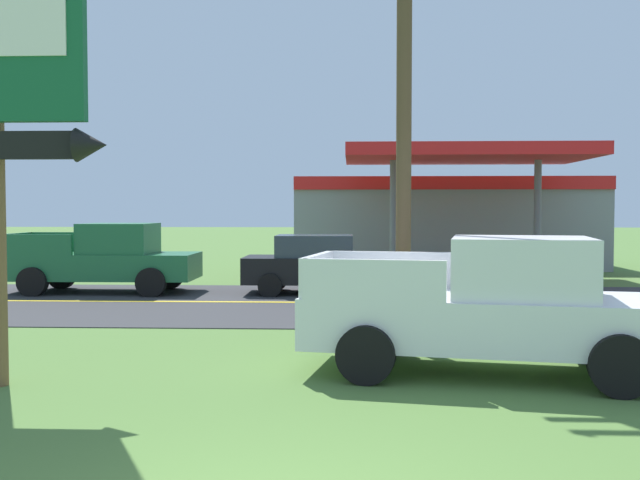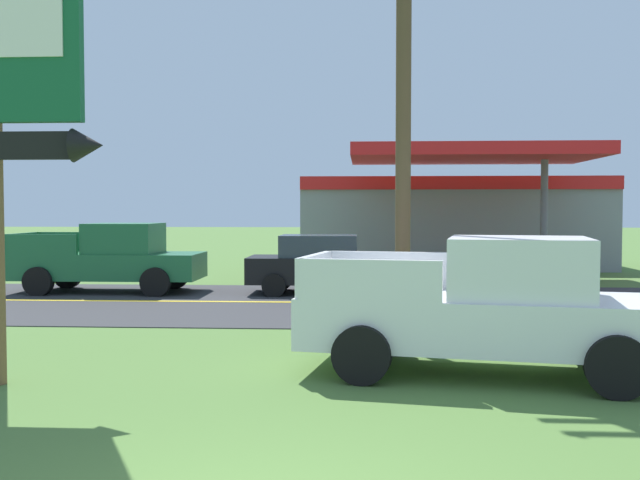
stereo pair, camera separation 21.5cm
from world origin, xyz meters
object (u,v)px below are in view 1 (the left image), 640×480
gas_station (444,219)px  pickup_green_on_road (106,259)px  utility_pole (404,76)px  car_black_near_lane (319,264)px  pickup_white_parked_on_lawn (493,307)px

gas_station → pickup_green_on_road: gas_station is taller
utility_pole → car_black_near_lane: utility_pole is taller
pickup_white_parked_on_lawn → gas_station: bearing=84.8°
utility_pole → car_black_near_lane: size_ratio=2.06×
car_black_near_lane → pickup_green_on_road: bearing=-180.0°
pickup_white_parked_on_lawn → pickup_green_on_road: bearing=132.6°
pickup_white_parked_on_lawn → pickup_green_on_road: 13.17m
gas_station → pickup_green_on_road: size_ratio=2.31×
utility_pole → car_black_near_lane: (-1.79, 7.66, -3.78)m
gas_station → pickup_white_parked_on_lawn: bearing=-95.2°
utility_pole → pickup_white_parked_on_lawn: 4.33m
gas_station → pickup_green_on_road: bearing=-136.7°
car_black_near_lane → utility_pole: bearing=-76.9°
gas_station → pickup_green_on_road: 14.75m
utility_pole → car_black_near_lane: 8.73m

